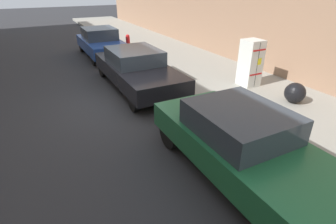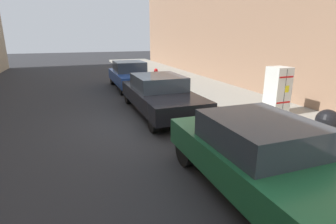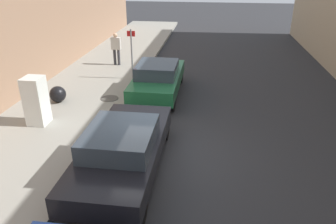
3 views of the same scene
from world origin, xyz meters
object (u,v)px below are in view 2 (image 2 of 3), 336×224
object	(u,v)px
fire_hydrant	(156,76)
parked_hatchback_blue	(130,75)
parked_sedan_dark	(160,94)
parked_sedan_green	(263,159)
discarded_refrigerator	(277,91)
trash_bag	(327,120)

from	to	relation	value
fire_hydrant	parked_hatchback_blue	xyz separation A→B (m)	(1.48, 0.05, 0.12)
parked_hatchback_blue	parked_sedan_dark	world-z (taller)	parked_hatchback_blue
parked_sedan_dark	parked_sedan_green	distance (m)	5.63
fire_hydrant	parked_hatchback_blue	bearing A→B (deg)	2.03
discarded_refrigerator	trash_bag	distance (m)	1.90
parked_hatchback_blue	parked_sedan_green	world-z (taller)	parked_hatchback_blue
trash_bag	parked_hatchback_blue	bearing A→B (deg)	-68.08
fire_hydrant	parked_sedan_green	xyz separation A→B (m)	(1.48, 10.76, 0.13)
parked_sedan_dark	parked_hatchback_blue	bearing A→B (deg)	-90.00
parked_hatchback_blue	parked_sedan_green	distance (m)	10.71
trash_bag	parked_sedan_dark	xyz separation A→B (m)	(3.62, -3.92, 0.22)
parked_sedan_dark	discarded_refrigerator	bearing A→B (deg)	148.86
fire_hydrant	parked_hatchback_blue	distance (m)	1.48
discarded_refrigerator	parked_sedan_green	bearing A→B (deg)	45.75
fire_hydrant	parked_sedan_dark	size ratio (longest dim) A/B	0.17
trash_bag	discarded_refrigerator	bearing A→B (deg)	-84.80
discarded_refrigerator	fire_hydrant	xyz separation A→B (m)	(1.98, -7.22, -0.38)
trash_bag	parked_sedan_dark	bearing A→B (deg)	-47.27
fire_hydrant	trash_bag	distance (m)	9.30
parked_sedan_dark	parked_sedan_green	bearing A→B (deg)	90.00
trash_bag	parked_sedan_dark	distance (m)	5.34
trash_bag	parked_sedan_green	size ratio (longest dim) A/B	0.14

